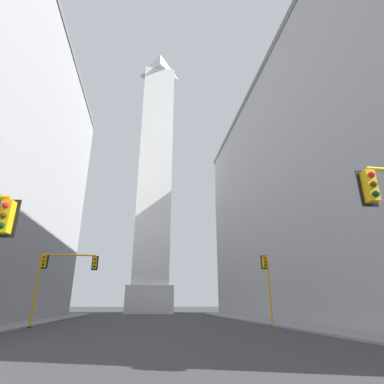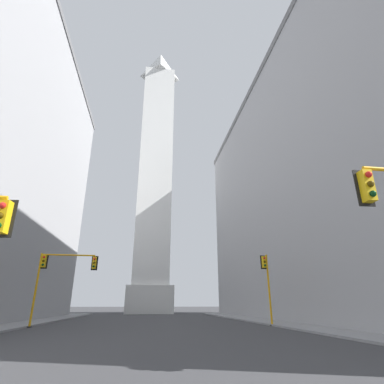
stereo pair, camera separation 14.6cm
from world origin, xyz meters
name	(u,v)px [view 1 (the left image)]	position (x,y,z in m)	size (l,w,h in m)	color
sidewalk_right	(316,327)	(13.17, 23.29, 0.07)	(5.00, 77.64, 0.15)	gray
building_right	(353,186)	(26.68, 32.58, 17.07)	(25.64, 58.02, 34.13)	#9E9EA0
obelisk	(155,168)	(0.00, 64.70, 32.84)	(9.48, 9.48, 68.33)	silver
traffic_light_mid_right	(267,278)	(10.65, 26.63, 4.24)	(0.79, 0.51, 6.46)	orange
traffic_light_mid_left	(59,270)	(-8.85, 27.62, 4.79)	(5.25, 0.51, 6.27)	orange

